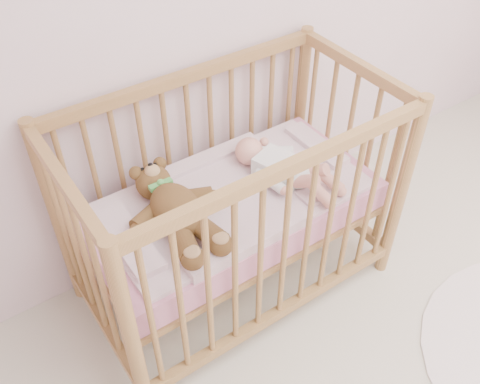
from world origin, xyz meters
TOP-DOWN VIEW (x-y plane):
  - crib at (-0.47, 1.60)m, footprint 1.36×0.76m
  - mattress at (-0.47, 1.60)m, footprint 1.22×0.62m
  - blanket at (-0.47, 1.60)m, footprint 1.10×0.58m
  - baby at (-0.23, 1.58)m, footprint 0.43×0.61m
  - teddy_bear at (-0.74, 1.58)m, footprint 0.43×0.60m

SIDE VIEW (x-z plane):
  - mattress at x=-0.47m, z-range 0.42..0.55m
  - crib at x=-0.47m, z-range 0.00..1.00m
  - blanket at x=-0.47m, z-range 0.53..0.59m
  - baby at x=-0.23m, z-range 0.57..0.70m
  - teddy_bear at x=-0.74m, z-range 0.56..0.73m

